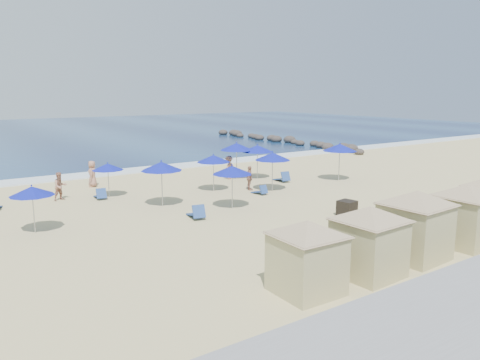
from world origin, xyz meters
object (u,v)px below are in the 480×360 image
umbrella_6 (232,170)px  umbrella_10 (257,149)px  beachgoer_2 (250,178)px  beachgoer_4 (92,174)px  trash_bin (347,208)px  cabana_0 (307,247)px  beachgoer_3 (229,167)px  umbrella_7 (213,159)px  cabana_3 (465,207)px  umbrella_4 (108,167)px  umbrella_9 (237,147)px  umbrella_11 (340,147)px  umbrella_8 (273,156)px  umbrella_3 (32,191)px  umbrella_5 (161,166)px  cabana_2 (416,216)px  beachgoer_1 (60,186)px  rock_jetty (281,140)px  cabana_1 (369,232)px

umbrella_6 → umbrella_10: size_ratio=0.96×
beachgoer_2 → beachgoer_4: 10.38m
trash_bin → cabana_0: cabana_0 is taller
beachgoer_3 → beachgoer_4: 9.32m
trash_bin → umbrella_7: (-2.41, 8.92, 1.67)m
umbrella_7 → beachgoer_4: bearing=135.5°
umbrella_6 → beachgoer_4: (-4.33, 10.10, -1.23)m
cabana_3 → umbrella_4: (-8.93, 16.82, 0.23)m
umbrella_9 → cabana_3: bearing=-92.0°
umbrella_10 → beachgoer_3: umbrella_10 is taller
umbrella_7 → beachgoer_3: 4.38m
umbrella_7 → umbrella_11: (9.13, -1.95, 0.27)m
umbrella_8 → beachgoer_4: umbrella_8 is taller
cabana_0 → cabana_3: size_ratio=0.92×
umbrella_8 → umbrella_9: 4.71m
umbrella_4 → beachgoer_3: (9.05, 0.82, -0.99)m
umbrella_3 → trash_bin: bearing=-23.4°
trash_bin → beachgoer_4: beachgoer_4 is taller
cabana_3 → umbrella_9: 17.38m
umbrella_5 → beachgoer_3: (7.42, 4.68, -1.38)m
beachgoer_2 → umbrella_4: bearing=86.8°
cabana_2 → umbrella_3: size_ratio=2.08×
cabana_0 → umbrella_6: bearing=68.5°
cabana_3 → umbrella_5: cabana_3 is taller
beachgoer_3 → umbrella_9: bearing=127.3°
beachgoer_2 → beachgoer_4: (-7.88, 6.76, 0.08)m
umbrella_3 → umbrella_9: bearing=21.1°
cabana_0 → umbrella_3: cabana_0 is taller
beachgoer_1 → beachgoer_2: beachgoer_1 is taller
rock_jetty → cabana_0: size_ratio=6.53×
cabana_2 → umbrella_11: cabana_2 is taller
umbrella_10 → umbrella_11: size_ratio=0.94×
cabana_2 → umbrella_7: size_ratio=1.92×
cabana_1 → cabana_2: (2.73, 0.14, 0.11)m
umbrella_9 → cabana_2: bearing=-101.9°
cabana_3 → umbrella_11: (6.21, 12.79, 0.74)m
beachgoer_1 → umbrella_5: bearing=-62.5°
umbrella_9 → beachgoer_2: size_ratio=1.73×
cabana_1 → umbrella_5: cabana_1 is taller
umbrella_7 → umbrella_9: umbrella_9 is taller
umbrella_9 → umbrella_11: 7.23m
cabana_3 → umbrella_5: (-7.29, 12.96, 0.62)m
umbrella_4 → umbrella_11: (15.14, -4.03, 0.51)m
beachgoer_1 → beachgoer_4: (2.74, 2.84, 0.04)m
rock_jetty → umbrella_8: size_ratio=10.49×
umbrella_7 → umbrella_11: bearing=-12.1°
cabana_0 → cabana_2: (5.40, -0.02, 0.17)m
umbrella_10 → beachgoer_4: bearing=159.7°
cabana_0 → umbrella_4: bearing=91.7°
cabana_1 → beachgoer_2: (4.88, 13.68, -0.76)m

